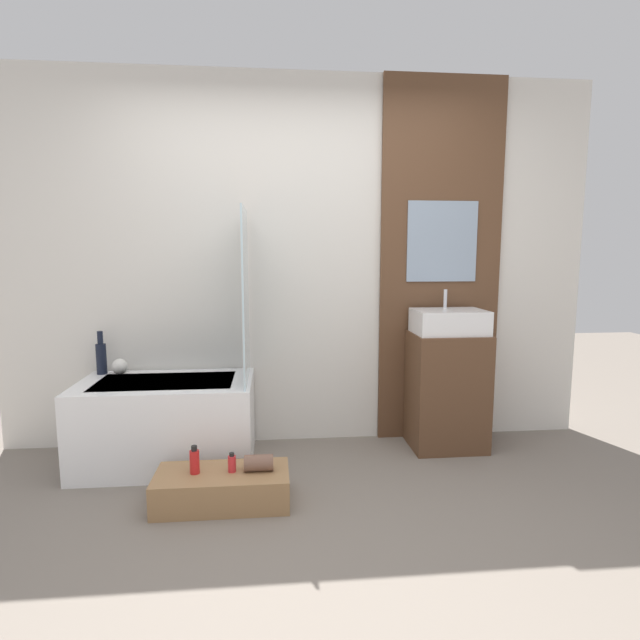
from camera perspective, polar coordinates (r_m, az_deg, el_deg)
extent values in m
plane|color=slate|center=(2.44, 0.24, -26.60)|extent=(12.00, 12.00, 0.00)
cube|color=silver|center=(3.59, -2.29, 6.52)|extent=(4.20, 0.06, 2.60)
cube|color=brown|center=(3.74, 13.60, 6.36)|extent=(0.88, 0.03, 2.60)
cube|color=#8C9EB2|center=(3.72, 13.78, 8.70)|extent=(0.51, 0.01, 0.57)
cube|color=white|center=(3.46, -17.07, -11.11)|extent=(1.11, 0.64, 0.55)
cube|color=silver|center=(3.39, -17.25, -6.74)|extent=(0.86, 0.45, 0.01)
cube|color=silver|center=(3.22, -8.51, 2.80)|extent=(0.01, 0.59, 1.10)
cube|color=#997047|center=(2.94, -11.08, -18.30)|extent=(0.73, 0.35, 0.18)
cube|color=brown|center=(3.66, 14.29, -7.83)|extent=(0.51, 0.40, 0.82)
cube|color=white|center=(3.56, 14.55, -0.19)|extent=(0.48, 0.34, 0.17)
cylinder|color=silver|center=(3.63, 14.13, 2.36)|extent=(0.02, 0.02, 0.14)
cylinder|color=black|center=(3.71, -23.71, -4.11)|extent=(0.07, 0.07, 0.21)
cylinder|color=black|center=(3.68, -23.83, -1.86)|extent=(0.04, 0.04, 0.09)
sphere|color=silver|center=(3.67, -21.91, -4.95)|extent=(0.11, 0.11, 0.11)
cylinder|color=red|center=(2.90, -14.14, -15.46)|extent=(0.05, 0.05, 0.13)
cylinder|color=black|center=(2.87, -14.19, -14.02)|extent=(0.03, 0.03, 0.03)
cylinder|color=red|center=(2.88, -10.03, -15.89)|extent=(0.04, 0.04, 0.09)
cylinder|color=black|center=(2.86, -10.06, -14.89)|extent=(0.03, 0.03, 0.02)
cylinder|color=brown|center=(2.87, -7.02, -15.89)|extent=(0.16, 0.09, 0.09)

